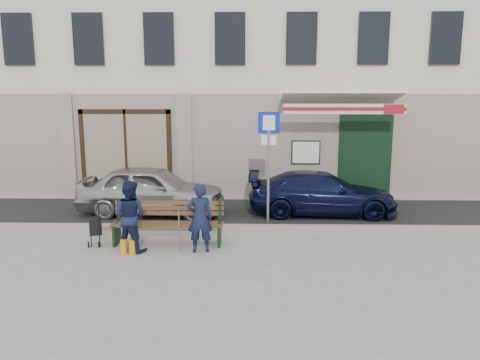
{
  "coord_description": "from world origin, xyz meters",
  "views": [
    {
      "loc": [
        0.57,
        -9.31,
        3.25
      ],
      "look_at": [
        0.36,
        1.6,
        1.2
      ],
      "focal_mm": 35.0,
      "sensor_mm": 36.0,
      "label": 1
    }
  ],
  "objects_px": {
    "car_navy": "(322,193)",
    "stroller": "(95,227)",
    "man": "(200,218)",
    "bench": "(166,223)",
    "woman": "(130,216)",
    "parking_sign": "(269,150)",
    "car_silver": "(152,190)"
  },
  "relations": [
    {
      "from": "car_silver",
      "to": "bench",
      "type": "bearing_deg",
      "value": -157.39
    },
    {
      "from": "man",
      "to": "woman",
      "type": "distance_m",
      "value": 1.45
    },
    {
      "from": "man",
      "to": "car_silver",
      "type": "bearing_deg",
      "value": -70.0
    },
    {
      "from": "parking_sign",
      "to": "stroller",
      "type": "relative_size",
      "value": 3.11
    },
    {
      "from": "car_navy",
      "to": "stroller",
      "type": "height_order",
      "value": "car_navy"
    },
    {
      "from": "car_silver",
      "to": "car_navy",
      "type": "height_order",
      "value": "car_silver"
    },
    {
      "from": "man",
      "to": "stroller",
      "type": "height_order",
      "value": "man"
    },
    {
      "from": "bench",
      "to": "man",
      "type": "height_order",
      "value": "man"
    },
    {
      "from": "parking_sign",
      "to": "woman",
      "type": "height_order",
      "value": "parking_sign"
    },
    {
      "from": "bench",
      "to": "man",
      "type": "bearing_deg",
      "value": -31.45
    },
    {
      "from": "car_navy",
      "to": "woman",
      "type": "bearing_deg",
      "value": 126.87
    },
    {
      "from": "parking_sign",
      "to": "stroller",
      "type": "xyz_separation_m",
      "value": [
        -3.78,
        -1.59,
        -1.49
      ]
    },
    {
      "from": "bench",
      "to": "stroller",
      "type": "relative_size",
      "value": 2.66
    },
    {
      "from": "car_navy",
      "to": "parking_sign",
      "type": "bearing_deg",
      "value": 129.05
    },
    {
      "from": "bench",
      "to": "man",
      "type": "distance_m",
      "value": 0.97
    },
    {
      "from": "car_navy",
      "to": "man",
      "type": "bearing_deg",
      "value": 138.31
    },
    {
      "from": "woman",
      "to": "car_navy",
      "type": "bearing_deg",
      "value": -127.08
    },
    {
      "from": "car_navy",
      "to": "man",
      "type": "height_order",
      "value": "man"
    },
    {
      "from": "car_silver",
      "to": "stroller",
      "type": "xyz_separation_m",
      "value": [
        -0.68,
        -2.63,
        -0.27
      ]
    },
    {
      "from": "stroller",
      "to": "car_navy",
      "type": "bearing_deg",
      "value": 10.02
    },
    {
      "from": "man",
      "to": "bench",
      "type": "bearing_deg",
      "value": -39.63
    },
    {
      "from": "parking_sign",
      "to": "stroller",
      "type": "distance_m",
      "value": 4.36
    },
    {
      "from": "car_silver",
      "to": "woman",
      "type": "relative_size",
      "value": 2.62
    },
    {
      "from": "car_silver",
      "to": "stroller",
      "type": "relative_size",
      "value": 4.34
    },
    {
      "from": "bench",
      "to": "stroller",
      "type": "xyz_separation_m",
      "value": [
        -1.5,
        -0.1,
        -0.06
      ]
    },
    {
      "from": "parking_sign",
      "to": "bench",
      "type": "distance_m",
      "value": 3.07
    },
    {
      "from": "stroller",
      "to": "woman",
      "type": "bearing_deg",
      "value": -40.16
    },
    {
      "from": "car_silver",
      "to": "stroller",
      "type": "bearing_deg",
      "value": 170.06
    },
    {
      "from": "woman",
      "to": "stroller",
      "type": "bearing_deg",
      "value": -4.82
    },
    {
      "from": "car_navy",
      "to": "car_silver",
      "type": "bearing_deg",
      "value": 93.2
    },
    {
      "from": "man",
      "to": "stroller",
      "type": "bearing_deg",
      "value": -17.81
    },
    {
      "from": "parking_sign",
      "to": "woman",
      "type": "distance_m",
      "value": 3.7
    }
  ]
}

